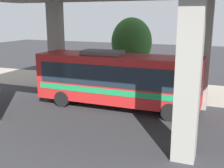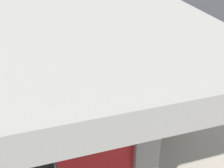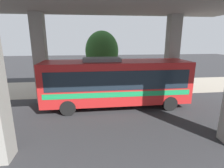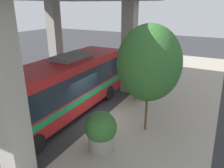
# 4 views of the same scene
# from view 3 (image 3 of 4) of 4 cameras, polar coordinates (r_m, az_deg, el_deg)

# --- Properties ---
(ground_plane) EXTENTS (80.00, 80.00, 0.00)m
(ground_plane) POSITION_cam_3_polar(r_m,az_deg,el_deg) (14.99, -1.13, -4.04)
(ground_plane) COLOR #2D2D30
(ground_plane) RESTS_ON ground
(sidewalk_strip) EXTENTS (6.00, 40.00, 0.02)m
(sidewalk_strip) POSITION_cam_3_polar(r_m,az_deg,el_deg) (17.85, -2.08, -0.97)
(sidewalk_strip) COLOR gray
(sidewalk_strip) RESTS_ON ground
(overpass) EXTENTS (9.40, 18.28, 7.20)m
(overpass) POSITION_cam_3_polar(r_m,az_deg,el_deg) (10.36, 1.06, 22.92)
(overpass) COLOR gray
(overpass) RESTS_ON ground
(bus) EXTENTS (2.79, 10.07, 3.53)m
(bus) POSITION_cam_3_polar(r_m,az_deg,el_deg) (12.35, 1.34, 1.16)
(bus) COLOR #B21E1E
(bus) RESTS_ON ground
(fire_hydrant) EXTENTS (0.53, 0.26, 0.91)m
(fire_hydrant) POSITION_cam_3_polar(r_m,az_deg,el_deg) (16.24, -21.63, -1.94)
(fire_hydrant) COLOR gold
(fire_hydrant) RESTS_ON ground
(planter_front) EXTENTS (1.15, 1.15, 1.59)m
(planter_front) POSITION_cam_3_polar(r_m,az_deg,el_deg) (15.88, -16.08, -0.44)
(planter_front) COLOR gray
(planter_front) RESTS_ON ground
(planter_middle) EXTENTS (1.46, 1.46, 1.85)m
(planter_middle) POSITION_cam_3_polar(r_m,az_deg,el_deg) (16.36, 5.87, 0.87)
(planter_middle) COLOR gray
(planter_middle) RESTS_ON ground
(street_tree_near) EXTENTS (3.11, 3.11, 5.53)m
(street_tree_near) POSITION_cam_3_polar(r_m,az_deg,el_deg) (16.83, -3.31, 10.69)
(street_tree_near) COLOR brown
(street_tree_near) RESTS_ON ground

